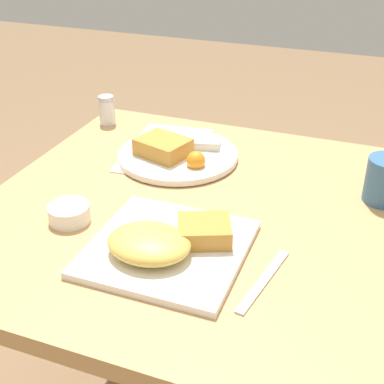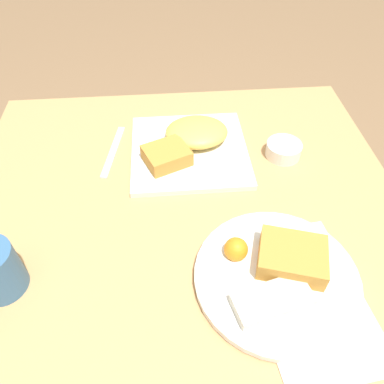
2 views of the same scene
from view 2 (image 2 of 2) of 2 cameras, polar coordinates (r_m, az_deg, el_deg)
ground_plane at (r=1.41m, az=-0.72°, el=-21.72°), size 8.00×8.00×0.00m
dining_table at (r=0.85m, az=-1.11°, el=-5.79°), size 0.94×0.87×0.72m
menu_card at (r=0.69m, az=17.26°, el=-14.86°), size 0.21×0.31×0.00m
plate_square_near at (r=0.90m, az=-0.41°, el=7.30°), size 0.27×0.27×0.06m
plate_oval_far at (r=0.68m, az=12.94°, el=-11.92°), size 0.29×0.29×0.05m
sauce_ramekin at (r=0.91m, az=13.78°, el=6.34°), size 0.08×0.08×0.03m
butter_knife at (r=0.93m, az=-11.91°, el=6.13°), size 0.05×0.19×0.00m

